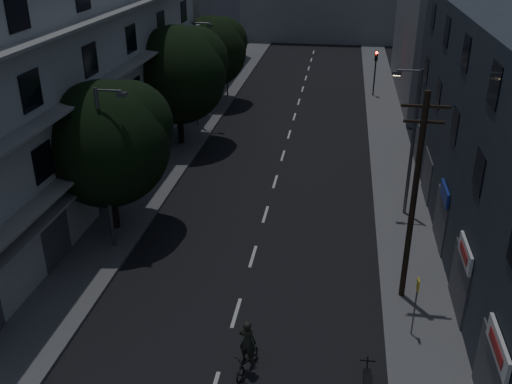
# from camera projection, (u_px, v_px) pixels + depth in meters

# --- Properties ---
(ground) EXTENTS (160.00, 160.00, 0.00)m
(ground) POSITION_uv_depth(u_px,v_px,m) (284.00, 153.00, 40.24)
(ground) COLOR black
(ground) RESTS_ON ground
(sidewalk_left) EXTENTS (3.00, 90.00, 0.15)m
(sidewalk_left) POSITION_uv_depth(u_px,v_px,m) (181.00, 146.00, 41.23)
(sidewalk_left) COLOR #565659
(sidewalk_left) RESTS_ON ground
(sidewalk_right) EXTENTS (3.00, 90.00, 0.15)m
(sidewalk_right) POSITION_uv_depth(u_px,v_px,m) (392.00, 158.00, 39.19)
(sidewalk_right) COLOR #565659
(sidewalk_right) RESTS_ON ground
(lane_markings) EXTENTS (0.15, 60.50, 0.01)m
(lane_markings) POSITION_uv_depth(u_px,v_px,m) (292.00, 125.00, 45.83)
(lane_markings) COLOR beige
(lane_markings) RESTS_ON ground
(building_left) EXTENTS (7.00, 36.00, 14.00)m
(building_left) POSITION_uv_depth(u_px,v_px,m) (65.00, 72.00, 32.63)
(building_left) COLOR #B5B5AF
(building_left) RESTS_ON ground
(building_far_right) EXTENTS (6.00, 20.00, 13.00)m
(building_far_right) POSITION_uv_depth(u_px,v_px,m) (438.00, 25.00, 51.05)
(building_far_right) COLOR slate
(building_far_right) RESTS_ON ground
(building_far_end) EXTENTS (24.00, 8.00, 10.00)m
(building_far_end) POSITION_uv_depth(u_px,v_px,m) (319.00, 2.00, 78.37)
(building_far_end) COLOR slate
(building_far_end) RESTS_ON ground
(tree_near) EXTENTS (6.34, 6.34, 7.82)m
(tree_near) POSITION_uv_depth(u_px,v_px,m) (108.00, 139.00, 28.09)
(tree_near) COLOR black
(tree_near) RESTS_ON sidewalk_left
(tree_mid) EXTENTS (6.82, 6.82, 8.39)m
(tree_mid) POSITION_uv_depth(u_px,v_px,m) (179.00, 71.00, 39.58)
(tree_mid) COLOR black
(tree_mid) RESTS_ON sidewalk_left
(tree_far) EXTENTS (6.07, 6.07, 7.50)m
(tree_far) POSITION_uv_depth(u_px,v_px,m) (212.00, 49.00, 49.42)
(tree_far) COLOR black
(tree_far) RESTS_ON sidewalk_left
(traffic_signal_far_right) EXTENTS (0.28, 0.37, 4.10)m
(traffic_signal_far_right) POSITION_uv_depth(u_px,v_px,m) (376.00, 64.00, 52.06)
(traffic_signal_far_right) COLOR black
(traffic_signal_far_right) RESTS_ON sidewalk_right
(traffic_signal_far_left) EXTENTS (0.28, 0.37, 4.10)m
(traffic_signal_far_left) POSITION_uv_depth(u_px,v_px,m) (227.00, 64.00, 51.95)
(traffic_signal_far_left) COLOR black
(traffic_signal_far_left) RESTS_ON sidewalk_left
(street_lamp_left_near) EXTENTS (1.51, 0.25, 8.00)m
(street_lamp_left_near) POSITION_uv_depth(u_px,v_px,m) (107.00, 163.00, 26.47)
(street_lamp_left_near) COLOR #515458
(street_lamp_left_near) RESTS_ON sidewalk_left
(street_lamp_right) EXTENTS (1.51, 0.25, 8.00)m
(street_lamp_right) POSITION_uv_depth(u_px,v_px,m) (411.00, 137.00, 29.74)
(street_lamp_right) COLOR #505257
(street_lamp_right) RESTS_ON sidewalk_right
(street_lamp_left_far) EXTENTS (1.51, 0.25, 8.00)m
(street_lamp_left_far) POSITION_uv_depth(u_px,v_px,m) (197.00, 69.00, 43.52)
(street_lamp_left_far) COLOR #58595F
(street_lamp_left_far) RESTS_ON sidewalk_left
(utility_pole) EXTENTS (1.80, 0.24, 9.00)m
(utility_pole) POSITION_uv_depth(u_px,v_px,m) (414.00, 196.00, 22.59)
(utility_pole) COLOR black
(utility_pole) RESTS_ON sidewalk_right
(bus_stop_sign) EXTENTS (0.06, 0.35, 2.52)m
(bus_stop_sign) POSITION_uv_depth(u_px,v_px,m) (416.00, 297.00, 21.50)
(bus_stop_sign) COLOR #595B60
(bus_stop_sign) RESTS_ON sidewalk_right
(cyclist) EXTENTS (1.06, 1.86, 2.23)m
(cyclist) POSITION_uv_depth(u_px,v_px,m) (248.00, 355.00, 20.28)
(cyclist) COLOR black
(cyclist) RESTS_ON ground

